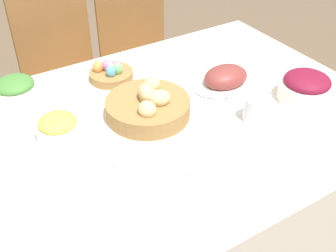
{
  "coord_description": "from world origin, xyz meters",
  "views": [
    {
      "loc": [
        -0.59,
        -1.03,
        1.63
      ],
      "look_at": [
        -0.0,
        -0.08,
        0.8
      ],
      "focal_mm": 45.0,
      "sensor_mm": 36.0,
      "label": 1
    }
  ],
  "objects": [
    {
      "name": "drinking_cup",
      "position": [
        0.3,
        -0.16,
        0.81
      ],
      "size": [
        0.08,
        0.08,
        0.09
      ],
      "color": "silver",
      "rests_on": "dining_table"
    },
    {
      "name": "fork",
      "position": [
        -0.08,
        -0.34,
        0.77
      ],
      "size": [
        0.02,
        0.18,
        0.0
      ],
      "rotation": [
        0.0,
        0.0,
        -0.07
      ],
      "color": "silver",
      "rests_on": "dining_table"
    },
    {
      "name": "spoon",
      "position": [
        0.26,
        -0.34,
        0.77
      ],
      "size": [
        0.02,
        0.18,
        0.0
      ],
      "rotation": [
        0.0,
        0.0,
        0.07
      ],
      "color": "silver",
      "rests_on": "dining_table"
    },
    {
      "name": "dinner_plate",
      "position": [
        0.07,
        -0.34,
        0.77
      ],
      "size": [
        0.27,
        0.27,
        0.01
      ],
      "color": "white",
      "rests_on": "dining_table"
    },
    {
      "name": "green_salad_bowl",
      "position": [
        -0.37,
        0.41,
        0.81
      ],
      "size": [
        0.17,
        0.17,
        0.09
      ],
      "color": "white",
      "rests_on": "dining_table"
    },
    {
      "name": "egg_basket",
      "position": [
        -0.0,
        0.36,
        0.79
      ],
      "size": [
        0.18,
        0.18,
        0.08
      ],
      "color": "#9E7542",
      "rests_on": "dining_table"
    },
    {
      "name": "beet_salad_bowl",
      "position": [
        0.56,
        -0.16,
        0.81
      ],
      "size": [
        0.2,
        0.2,
        0.11
      ],
      "color": "white",
      "rests_on": "dining_table"
    },
    {
      "name": "knife",
      "position": [
        0.23,
        -0.34,
        0.77
      ],
      "size": [
        0.02,
        0.18,
        0.0
      ],
      "rotation": [
        0.0,
        0.0,
        -0.07
      ],
      "color": "silver",
      "rests_on": "dining_table"
    },
    {
      "name": "bread_basket",
      "position": [
        -0.0,
        0.05,
        0.8
      ],
      "size": [
        0.3,
        0.3,
        0.12
      ],
      "color": "#9E7542",
      "rests_on": "dining_table"
    },
    {
      "name": "ham_platter",
      "position": [
        0.37,
        0.08,
        0.79
      ],
      "size": [
        0.28,
        0.2,
        0.09
      ],
      "color": "white",
      "rests_on": "dining_table"
    },
    {
      "name": "chair_far_center",
      "position": [
        -0.01,
        0.91,
        0.53
      ],
      "size": [
        0.47,
        0.47,
        0.98
      ],
      "rotation": [
        0.0,
        0.0,
        0.12
      ],
      "color": "olive",
      "rests_on": "ground"
    },
    {
      "name": "pineapple_bowl",
      "position": [
        -0.31,
        0.11,
        0.8
      ],
      "size": [
        0.15,
        0.15,
        0.08
      ],
      "color": "silver",
      "rests_on": "dining_table"
    },
    {
      "name": "chair_far_right",
      "position": [
        0.44,
        0.91,
        0.53
      ],
      "size": [
        0.43,
        0.43,
        0.98
      ],
      "rotation": [
        0.0,
        0.0,
        -0.02
      ],
      "color": "olive",
      "rests_on": "ground"
    },
    {
      "name": "butter_dish",
      "position": [
        -0.17,
        -0.16,
        0.78
      ],
      "size": [
        0.11,
        0.07,
        0.03
      ],
      "color": "white",
      "rests_on": "dining_table"
    },
    {
      "name": "dining_table",
      "position": [
        0.0,
        0.0,
        0.38
      ],
      "size": [
        1.65,
        1.1,
        0.76
      ],
      "color": "white",
      "rests_on": "ground"
    }
  ]
}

